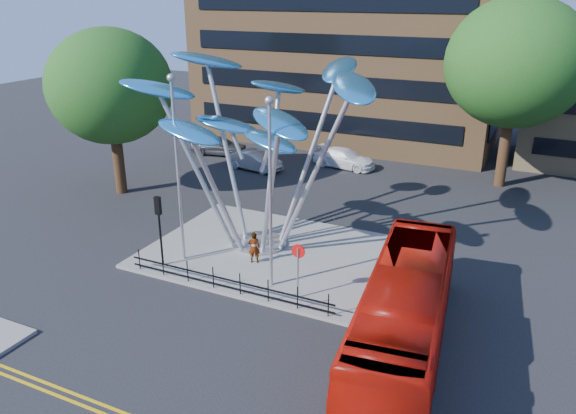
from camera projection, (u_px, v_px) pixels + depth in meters
The scene contains 16 objects.
ground at pixel (226, 318), 22.46m from camera, with size 120.00×120.00×0.00m, color black.
traffic_island at pixel (272, 253), 27.89m from camera, with size 12.00×9.00×0.15m, color slate.
double_yellow_near at pixel (125, 414), 17.41m from camera, with size 40.00×0.12×0.01m, color gold.
tree_right at pixel (516, 63), 34.86m from camera, with size 8.80×8.80×12.11m.
tree_left at pixel (110, 87), 34.04m from camera, with size 7.60×7.60×10.32m.
leaf_sculpture at pixel (257, 113), 26.43m from camera, with size 12.72×9.54×9.51m.
street_lamp_left at pixel (177, 155), 25.28m from camera, with size 0.36×0.36×8.80m.
street_lamp_right at pixel (270, 178), 22.95m from camera, with size 0.36×0.36×8.30m.
traffic_light_island at pixel (159, 217), 25.63m from camera, with size 0.28×0.18×3.42m.
no_entry_sign_island at pixel (298, 262), 23.12m from camera, with size 0.60×0.10×2.45m.
pedestrian_railing_front at pixel (227, 282), 24.10m from camera, with size 10.00×0.06×1.00m.
red_bus at pixel (405, 312), 19.90m from camera, with size 2.70×11.53×3.21m, color #A11007.
pedestrian at pixel (254, 247), 26.50m from camera, with size 0.57×0.37×1.55m, color gray.
parked_car_left at pixel (219, 145), 44.53m from camera, with size 1.79×4.45×1.52m, color #3D3F45.
parked_car_mid at pixel (254, 161), 40.79m from camera, with size 1.47×4.21×1.39m, color #A4A6AC.
parked_car_right at pixel (344, 158), 41.40m from camera, with size 1.92×4.73×1.37m, color white.
Camera 1 is at (10.55, -16.38, 12.29)m, focal length 35.00 mm.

